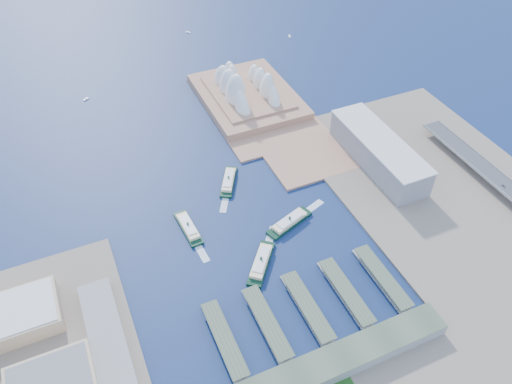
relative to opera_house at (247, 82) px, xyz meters
name	(u,v)px	position (x,y,z in m)	size (l,w,h in m)	color
ground	(261,259)	(-105.00, -280.00, -32.00)	(3000.00, 3000.00, 0.00)	#0F1B46
east_land	(476,222)	(135.00, -330.00, -30.50)	(240.00, 500.00, 3.00)	#7B6D5E
peninsula	(255,106)	(2.50, -20.00, -30.50)	(135.00, 220.00, 3.00)	#A6755B
opera_house	(247,82)	(0.00, 0.00, 0.00)	(134.00, 180.00, 58.00)	white
toaster_building	(378,152)	(90.00, -200.00, -11.50)	(45.00, 155.00, 35.00)	gray
ferry_wharves	(308,308)	(-91.00, -355.00, -27.35)	(184.00, 90.00, 9.30)	#45533E
terminal_building	(342,359)	(-90.00, -415.00, -23.00)	(200.00, 28.00, 12.00)	gray
ferry_a	(188,226)	(-161.07, -209.85, -26.75)	(14.12, 55.48, 10.49)	black
ferry_b	(229,180)	(-92.35, -157.01, -26.83)	(13.92, 54.68, 10.34)	black
ferry_c	(261,261)	(-108.21, -287.03, -26.37)	(15.16, 59.56, 11.26)	black
ferry_d	(290,221)	(-56.04, -247.88, -26.45)	(14.93, 58.65, 11.09)	black
boat_b	(86,99)	(-217.92, 99.46, -30.84)	(3.00, 8.57, 2.32)	white
boat_c	(290,36)	(149.28, 159.15, -30.78)	(3.15, 10.82, 2.43)	white
boat_e	(188,32)	(-10.39, 247.29, -30.79)	(3.14, 9.86, 2.42)	white
car_c	(504,186)	(191.00, -307.26, -16.45)	(1.97, 4.84, 1.41)	slate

